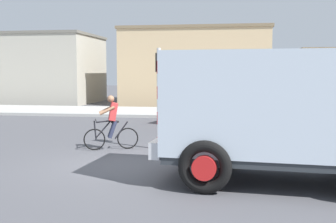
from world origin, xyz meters
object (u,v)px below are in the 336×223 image
Objects in this scene: car_red_near at (210,107)px; truck_foreground at (285,108)px; cyclist at (111,122)px; car_white_mid at (272,115)px; traffic_light_pole at (159,84)px.

truck_foreground is at bearing -77.36° from car_red_near.
cyclist is 0.41× the size of car_white_mid.
car_red_near is at bearing 102.64° from truck_foreground.
traffic_light_pole is (1.47, 0.36, 1.20)m from cyclist.
cyclist is 0.54× the size of traffic_light_pole.
truck_foreground is at bearing -92.73° from car_white_mid.
car_white_mid is (5.24, 3.59, -0.05)m from cyclist.
truck_foreground is 3.25× the size of cyclist.
truck_foreground is 1.34× the size of car_white_mid.
truck_foreground reaches higher than cyclist.
car_red_near is (-2.20, 9.81, -0.85)m from truck_foreground.
traffic_light_pole reaches higher than car_white_mid.
car_red_near is (1.25, 6.23, -1.25)m from traffic_light_pole.
car_red_near is at bearing 67.57° from cyclist.
cyclist is at bearing 146.78° from truck_foreground.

